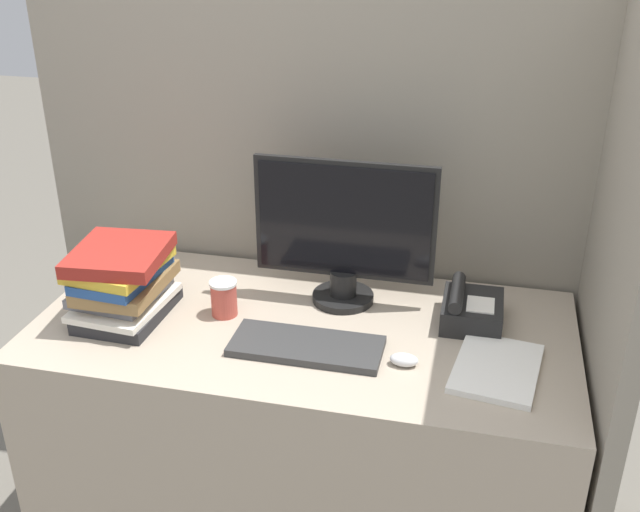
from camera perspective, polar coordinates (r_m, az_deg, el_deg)
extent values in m
cube|color=gray|center=(2.29, 1.04, 1.82)|extent=(1.83, 0.04, 1.76)
cube|color=gray|center=(1.96, 20.85, -4.48)|extent=(0.04, 0.75, 1.76)
cube|color=tan|center=(2.23, -1.21, -13.85)|extent=(1.43, 0.69, 0.78)
cylinder|color=black|center=(2.11, 1.76, -3.14)|extent=(0.17, 0.17, 0.02)
cylinder|color=black|center=(2.09, 1.78, -2.06)|extent=(0.07, 0.07, 0.07)
cube|color=black|center=(2.02, 1.89, 2.76)|extent=(0.50, 0.02, 0.33)
cube|color=black|center=(2.01, 1.83, 2.66)|extent=(0.47, 0.01, 0.31)
cube|color=#333333|center=(1.89, -1.03, -6.89)|extent=(0.38, 0.16, 0.02)
ellipsoid|color=silver|center=(1.84, 6.42, -7.86)|extent=(0.07, 0.04, 0.03)
cylinder|color=#BF4C3F|center=(2.04, -7.33, -3.30)|extent=(0.07, 0.07, 0.09)
cylinder|color=white|center=(2.02, -7.41, -2.04)|extent=(0.07, 0.07, 0.01)
cube|color=#262628|center=(2.10, -14.42, -3.98)|extent=(0.21, 0.28, 0.04)
cube|color=silver|center=(2.09, -14.68, -3.42)|extent=(0.23, 0.28, 0.02)
cube|color=slate|center=(2.10, -14.99, -2.63)|extent=(0.22, 0.24, 0.03)
cube|color=olive|center=(2.07, -14.56, -1.98)|extent=(0.20, 0.27, 0.03)
cube|color=#264C8C|center=(2.05, -14.85, -1.30)|extent=(0.19, 0.27, 0.03)
cube|color=gold|center=(2.04, -15.07, -0.60)|extent=(0.22, 0.27, 0.03)
cube|color=maroon|center=(2.02, -15.04, 0.12)|extent=(0.25, 0.27, 0.04)
cube|color=black|center=(2.04, 11.51, -4.17)|extent=(0.16, 0.19, 0.07)
cube|color=white|center=(2.00, 12.13, -3.66)|extent=(0.07, 0.08, 0.00)
cylinder|color=black|center=(2.01, 10.41, -2.76)|extent=(0.04, 0.18, 0.04)
cube|color=white|center=(1.87, 13.31, -8.33)|extent=(0.23, 0.29, 0.02)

